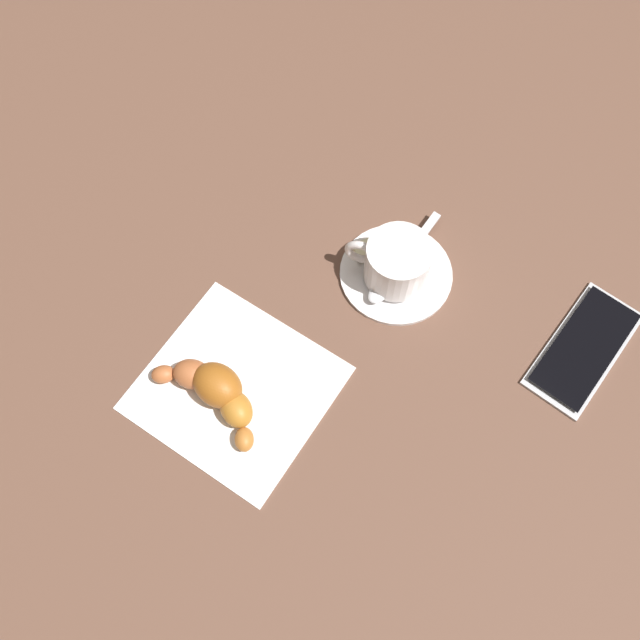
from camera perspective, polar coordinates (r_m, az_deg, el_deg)
The scene contains 8 objects.
ground_plane at distance 0.72m, azimuth -0.89°, elevation 0.23°, with size 1.80×1.80×0.00m, color brown.
saucer at distance 0.75m, azimuth 6.28°, elevation 3.88°, with size 0.12×0.12×0.01m, color white.
espresso_cup at distance 0.72m, azimuth 6.28°, elevation 4.78°, with size 0.07×0.09×0.05m.
teaspoon at distance 0.74m, azimuth 6.11°, elevation 3.95°, with size 0.13×0.03×0.01m.
sugar_packet at distance 0.75m, azimuth 5.10°, elevation 6.34°, with size 0.06×0.02×0.01m, color beige.
napkin at distance 0.70m, azimuth -6.74°, elevation -5.72°, with size 0.17×0.18×0.00m, color white.
croissant at distance 0.68m, azimuth -8.65°, elevation -5.68°, with size 0.06×0.13×0.04m.
cell_phone at distance 0.75m, azimuth 20.89°, elevation -2.18°, with size 0.15×0.08×0.01m.
Camera 1 is at (-0.21, -0.21, 0.66)m, focal length 38.94 mm.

